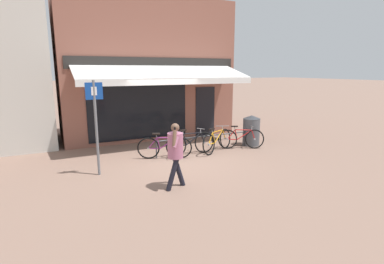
{
  "coord_description": "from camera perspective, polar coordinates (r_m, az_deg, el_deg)",
  "views": [
    {
      "loc": [
        -3.66,
        -8.32,
        2.81
      ],
      "look_at": [
        0.09,
        -0.73,
        1.05
      ],
      "focal_mm": 28.0,
      "sensor_mm": 36.0,
      "label": 1
    }
  ],
  "objects": [
    {
      "name": "ground_plane",
      "position": [
        9.52,
        -2.48,
        -5.44
      ],
      "size": [
        160.0,
        160.0,
        0.0
      ],
      "primitive_type": "plane",
      "color": "#846656"
    },
    {
      "name": "shop_front",
      "position": [
        13.36,
        -8.83,
        11.63
      ],
      "size": [
        7.1,
        4.74,
        5.64
      ],
      "color": "#8E5647",
      "rests_on": "ground_plane"
    },
    {
      "name": "bike_rack_rail",
      "position": [
        10.39,
        2.09,
        -1.25
      ],
      "size": [
        3.52,
        0.04,
        0.57
      ],
      "color": "#47494F",
      "rests_on": "ground_plane"
    },
    {
      "name": "bicycle_purple",
      "position": [
        9.63,
        -5.25,
        -2.9
      ],
      "size": [
        1.66,
        0.83,
        0.87
      ],
      "rotation": [
        0.09,
        0.0,
        -0.4
      ],
      "color": "black",
      "rests_on": "ground_plane"
    },
    {
      "name": "bicycle_black",
      "position": [
        10.08,
        -0.32,
        -2.15
      ],
      "size": [
        1.78,
        0.52,
        0.89
      ],
      "rotation": [
        -0.12,
        0.0,
        0.0
      ],
      "color": "black",
      "rests_on": "ground_plane"
    },
    {
      "name": "bicycle_orange",
      "position": [
        10.51,
        4.82,
        -1.65
      ],
      "size": [
        1.69,
        0.98,
        0.88
      ],
      "rotation": [
        -0.13,
        0.0,
        0.49
      ],
      "color": "black",
      "rests_on": "ground_plane"
    },
    {
      "name": "bicycle_red",
      "position": [
        11.01,
        9.32,
        -1.2
      ],
      "size": [
        1.58,
        0.83,
        0.86
      ],
      "rotation": [
        -0.13,
        0.0,
        -0.44
      ],
      "color": "black",
      "rests_on": "ground_plane"
    },
    {
      "name": "pedestrian_adult",
      "position": [
        7.1,
        -3.18,
        -3.26
      ],
      "size": [
        0.59,
        0.59,
        1.61
      ],
      "rotation": [
        0.0,
        0.0,
        3.04
      ],
      "color": "black",
      "rests_on": "ground_plane"
    },
    {
      "name": "litter_bin",
      "position": [
        11.53,
        11.24,
        0.33
      ],
      "size": [
        0.64,
        0.64,
        1.14
      ],
      "color": "#515459",
      "rests_on": "ground_plane"
    },
    {
      "name": "parking_sign",
      "position": [
        8.28,
        -17.87,
        2.48
      ],
      "size": [
        0.44,
        0.07,
        2.56
      ],
      "color": "slate",
      "rests_on": "ground_plane"
    }
  ]
}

